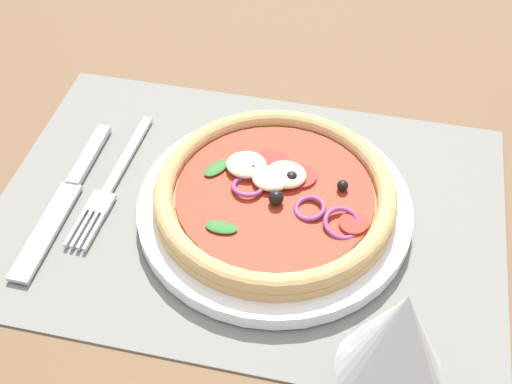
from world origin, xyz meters
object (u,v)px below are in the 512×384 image
knife (65,198)px  plate (274,210)px  pizza (274,196)px  wine_glass (397,338)px  fork (110,185)px

knife → plate: bearing=97.6°
pizza → wine_glass: wine_glass is taller
plate → pizza: 1.82cm
fork → plate: bearing=91.7°
pizza → knife: 19.83cm
plate → pizza: (0.00, -0.07, 1.82)cm
pizza → wine_glass: 21.50cm
pizza → fork: bearing=-0.5°
fork → knife: knife is taller
fork → knife: size_ratio=0.90×
plate → knife: 19.69cm
plate → fork: size_ratio=1.39×
plate → pizza: bearing=-88.6°
wine_glass → fork: bearing=-32.1°
fork → knife: bearing=-51.7°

